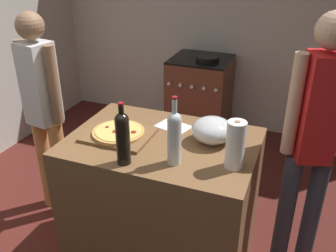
# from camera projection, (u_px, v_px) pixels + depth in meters

# --- Properties ---
(ground_plane) EXTENTS (4.35, 3.53, 0.02)m
(ground_plane) POSITION_uv_depth(u_px,v_px,m) (170.00, 189.00, 3.34)
(ground_plane) COLOR #511E19
(kitchen_wall_rear) EXTENTS (4.35, 0.10, 2.60)m
(kitchen_wall_rear) POSITION_uv_depth(u_px,v_px,m) (220.00, 12.00, 4.01)
(kitchen_wall_rear) COLOR beige
(kitchen_wall_rear) RESTS_ON ground_plane
(counter) EXTENTS (1.14, 0.79, 0.92)m
(counter) POSITION_uv_depth(u_px,v_px,m) (162.00, 202.00, 2.44)
(counter) COLOR brown
(counter) RESTS_ON ground_plane
(cutting_board) EXTENTS (0.40, 0.32, 0.02)m
(cutting_board) POSITION_uv_depth(u_px,v_px,m) (119.00, 135.00, 2.27)
(cutting_board) COLOR brown
(cutting_board) RESTS_ON counter
(pizza) EXTENTS (0.32, 0.32, 0.03)m
(pizza) POSITION_uv_depth(u_px,v_px,m) (119.00, 132.00, 2.26)
(pizza) COLOR tan
(pizza) RESTS_ON cutting_board
(mixing_bowl) EXTENTS (0.25, 0.25, 0.15)m
(mixing_bowl) POSITION_uv_depth(u_px,v_px,m) (212.00, 130.00, 2.18)
(mixing_bowl) COLOR #B2B2B7
(mixing_bowl) RESTS_ON counter
(paper_towel_roll) EXTENTS (0.10, 0.10, 0.27)m
(paper_towel_roll) POSITION_uv_depth(u_px,v_px,m) (235.00, 145.00, 1.91)
(paper_towel_roll) COLOR white
(paper_towel_roll) RESTS_ON counter
(wine_bottle_clear) EXTENTS (0.08, 0.08, 0.35)m
(wine_bottle_clear) POSITION_uv_depth(u_px,v_px,m) (123.00, 136.00, 1.94)
(wine_bottle_clear) COLOR black
(wine_bottle_clear) RESTS_ON counter
(wine_bottle_amber) EXTENTS (0.08, 0.08, 0.39)m
(wine_bottle_amber) POSITION_uv_depth(u_px,v_px,m) (174.00, 136.00, 1.93)
(wine_bottle_amber) COLOR silver
(wine_bottle_amber) RESTS_ON counter
(recipe_sheet) EXTENTS (0.24, 0.20, 0.00)m
(recipe_sheet) POSITION_uv_depth(u_px,v_px,m) (173.00, 126.00, 2.40)
(recipe_sheet) COLOR white
(recipe_sheet) RESTS_ON counter
(stove) EXTENTS (0.62, 0.60, 0.93)m
(stove) POSITION_uv_depth(u_px,v_px,m) (200.00, 97.00, 4.09)
(stove) COLOR brown
(stove) RESTS_ON ground_plane
(person_in_stripes) EXTENTS (0.36, 0.23, 1.59)m
(person_in_stripes) POSITION_uv_depth(u_px,v_px,m) (43.00, 107.00, 2.71)
(person_in_stripes) COLOR #D88C4C
(person_in_stripes) RESTS_ON ground_plane
(person_in_red) EXTENTS (0.35, 0.25, 1.69)m
(person_in_red) POSITION_uv_depth(u_px,v_px,m) (314.00, 138.00, 2.15)
(person_in_red) COLOR #383D4C
(person_in_red) RESTS_ON ground_plane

